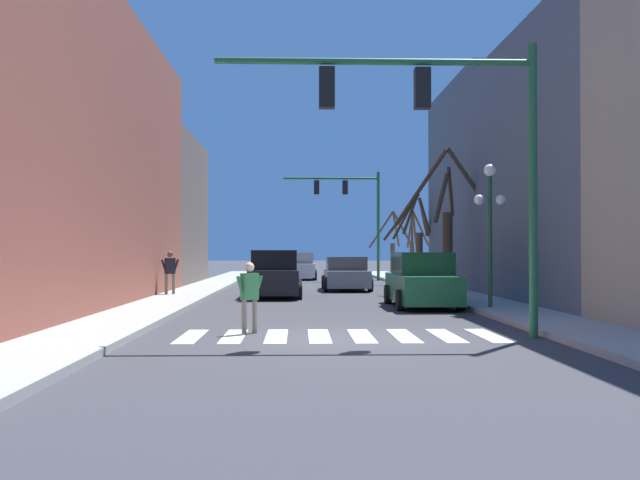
% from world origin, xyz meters
% --- Properties ---
extents(ground_plane, '(240.00, 240.00, 0.00)m').
position_xyz_m(ground_plane, '(0.00, 0.00, 0.00)').
color(ground_plane, '#38383D').
extents(sidewalk_left, '(2.01, 90.00, 0.15)m').
position_xyz_m(sidewalk_left, '(-5.23, 0.00, 0.07)').
color(sidewalk_left, '#9E9E99').
rests_on(sidewalk_left, ground_plane).
extents(sidewalk_right, '(2.01, 90.00, 0.15)m').
position_xyz_m(sidewalk_right, '(5.23, 0.00, 0.07)').
color(sidewalk_right, '#9E9E99').
rests_on(sidewalk_right, ground_plane).
extents(building_row_left, '(6.00, 35.37, 12.06)m').
position_xyz_m(building_row_left, '(-9.23, 9.98, 5.08)').
color(building_row_left, '#934C3D').
rests_on(building_row_left, ground_plane).
extents(building_row_right, '(6.00, 31.32, 9.69)m').
position_xyz_m(building_row_right, '(9.23, 9.70, 4.73)').
color(building_row_right, tan).
rests_on(building_row_right, ground_plane).
extents(crosswalk_stripes, '(6.75, 2.60, 0.01)m').
position_xyz_m(crosswalk_stripes, '(0.00, 0.61, 0.00)').
color(crosswalk_stripes, white).
rests_on(crosswalk_stripes, ground_plane).
extents(traffic_signal_near, '(6.67, 0.28, 6.11)m').
position_xyz_m(traffic_signal_near, '(2.04, 0.09, 4.44)').
color(traffic_signal_near, '#236038').
rests_on(traffic_signal_near, ground_plane).
extents(traffic_signal_far, '(5.84, 0.28, 6.58)m').
position_xyz_m(traffic_signal_far, '(2.38, 29.86, 4.71)').
color(traffic_signal_far, '#236038').
rests_on(traffic_signal_far, ground_plane).
extents(street_lamp_right_corner, '(0.95, 0.36, 4.20)m').
position_xyz_m(street_lamp_right_corner, '(4.73, 6.52, 3.13)').
color(street_lamp_right_corner, '#1E4C2D').
rests_on(street_lamp_right_corner, sidewalk_right).
extents(car_parked_left_near, '(2.18, 4.11, 1.69)m').
position_xyz_m(car_parked_left_near, '(-0.83, 31.39, 0.79)').
color(car_parked_left_near, silver).
rests_on(car_parked_left_near, ground_plane).
extents(car_parked_right_far, '(2.05, 4.84, 1.75)m').
position_xyz_m(car_parked_right_far, '(3.08, 8.61, 0.81)').
color(car_parked_right_far, '#236B38').
rests_on(car_parked_right_far, ground_plane).
extents(car_driving_toward_lane, '(2.11, 4.77, 1.82)m').
position_xyz_m(car_driving_toward_lane, '(-1.79, 13.84, 0.84)').
color(car_driving_toward_lane, black).
rests_on(car_driving_toward_lane, ground_plane).
extents(car_parked_right_near, '(2.15, 4.49, 1.53)m').
position_xyz_m(car_parked_right_near, '(1.31, 18.85, 0.72)').
color(car_parked_right_near, gray).
rests_on(car_parked_right_near, ground_plane).
extents(pedestrian_near_right_corner, '(0.68, 0.34, 1.63)m').
position_xyz_m(pedestrian_near_right_corner, '(-5.79, 13.53, 1.11)').
color(pedestrian_near_right_corner, '#7A705B').
rests_on(pedestrian_near_right_corner, sidewalk_left).
extents(pedestrian_on_right_sidewalk, '(0.60, 0.44, 1.55)m').
position_xyz_m(pedestrian_on_right_sidewalk, '(-1.96, 1.14, 0.92)').
color(pedestrian_on_right_sidewalk, '#7A705B').
rests_on(pedestrian_on_right_sidewalk, ground_plane).
extents(street_tree_right_far, '(2.61, 2.03, 4.93)m').
position_xyz_m(street_tree_right_far, '(5.39, 24.33, 2.51)').
color(street_tree_right_far, brown).
rests_on(street_tree_right_far, sidewalk_right).
extents(street_tree_right_near, '(1.20, 1.74, 4.17)m').
position_xyz_m(street_tree_right_near, '(5.54, 26.29, 2.13)').
color(street_tree_right_near, brown).
rests_on(street_tree_right_near, sidewalk_right).
extents(street_tree_left_mid, '(4.05, 2.42, 5.80)m').
position_xyz_m(street_tree_left_mid, '(5.07, 14.53, 2.76)').
color(street_tree_left_mid, '#473828').
rests_on(street_tree_left_mid, sidewalk_right).
extents(street_tree_left_far, '(2.99, 1.40, 4.20)m').
position_xyz_m(street_tree_left_far, '(5.13, 31.65, 2.10)').
color(street_tree_left_far, brown).
rests_on(street_tree_left_far, sidewalk_right).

